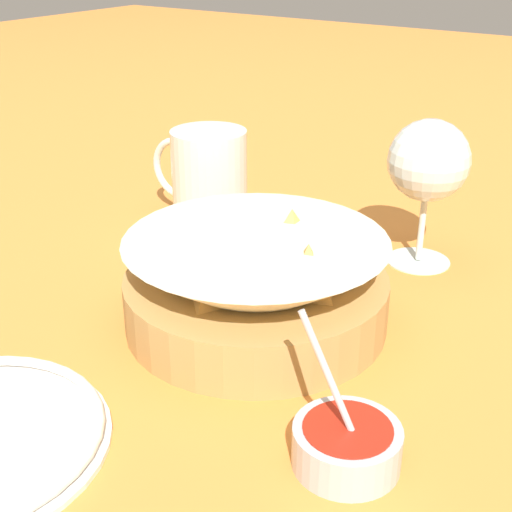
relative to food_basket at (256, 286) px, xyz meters
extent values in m
plane|color=orange|center=(0.03, 0.02, -0.04)|extent=(4.00, 4.00, 0.00)
cylinder|color=#B2894C|center=(0.00, 0.00, -0.01)|extent=(0.24, 0.24, 0.05)
cone|color=beige|center=(0.00, 0.00, 0.01)|extent=(0.24, 0.24, 0.08)
cylinder|color=#3D842D|center=(0.00, 0.00, -0.01)|extent=(0.18, 0.18, 0.01)
pyramid|color=gold|center=(0.05, -0.01, 0.02)|extent=(0.07, 0.06, 0.05)
pyramid|color=gold|center=(0.01, 0.05, 0.02)|extent=(0.07, 0.08, 0.05)
pyramid|color=gold|center=(-0.05, 0.00, 0.02)|extent=(0.08, 0.07, 0.06)
pyramid|color=gold|center=(0.00, -0.05, 0.03)|extent=(0.07, 0.08, 0.07)
cylinder|color=#B7B7BC|center=(-0.16, 0.12, -0.02)|extent=(0.08, 0.08, 0.03)
cylinder|color=red|center=(-0.16, 0.12, -0.02)|extent=(0.06, 0.06, 0.02)
cylinder|color=#B7B7BC|center=(-0.15, 0.12, 0.02)|extent=(0.06, 0.01, 0.10)
cylinder|color=silver|center=(-0.07, -0.21, -0.04)|extent=(0.07, 0.07, 0.00)
cylinder|color=silver|center=(-0.07, -0.21, 0.00)|extent=(0.01, 0.01, 0.08)
sphere|color=silver|center=(-0.07, -0.21, 0.08)|extent=(0.09, 0.09, 0.09)
sphere|color=#E5B77F|center=(-0.07, -0.21, 0.07)|extent=(0.06, 0.06, 0.06)
cylinder|color=silver|center=(0.19, -0.17, 0.02)|extent=(0.09, 0.09, 0.12)
cylinder|color=#935119|center=(0.19, -0.17, 0.01)|extent=(0.08, 0.08, 0.08)
torus|color=silver|center=(0.24, -0.17, 0.02)|extent=(0.08, 0.01, 0.08)
camera|label=1|loc=(-0.33, 0.48, 0.30)|focal=50.00mm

